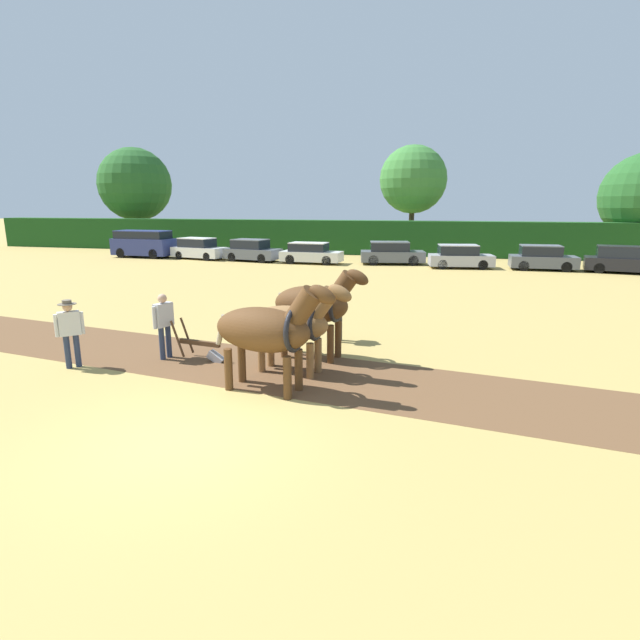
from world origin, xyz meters
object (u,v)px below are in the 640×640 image
farmer_beside_team (339,311)px  parked_car_center_right (392,253)px  parked_car_center (311,253)px  parked_car_far_right (542,258)px  draft_horse_lead_left (267,329)px  farmer_onlooker_left (70,328)px  parked_car_right (460,257)px  parked_car_end_right (623,260)px  draft_horse_lead_right (294,323)px  draft_horse_trail_left (315,305)px  parked_car_center_left (252,251)px  tree_left (413,180)px  farmer_at_plow (164,321)px  tree_far_left (135,184)px  parked_van (143,244)px  parked_car_left (199,249)px  plow (204,348)px

farmer_beside_team → parked_car_center_right: bearing=100.1°
parked_car_center → parked_car_far_right: (14.80, 0.30, 0.03)m
parked_car_center_right → draft_horse_lead_left: bearing=-101.0°
farmer_onlooker_left → parked_car_right: farmer_onlooker_left is taller
parked_car_right → parked_car_end_right: (9.30, -0.00, 0.05)m
parked_car_center_right → farmer_beside_team: bearing=-99.1°
draft_horse_lead_right → draft_horse_trail_left: size_ratio=1.00×
draft_horse_lead_right → parked_car_center_left: size_ratio=0.65×
tree_left → farmer_at_plow: tree_left is taller
farmer_onlooker_left → parked_car_center_left: 23.99m
parked_car_right → parked_car_center: bearing=171.1°
tree_far_left → parked_car_center_left: size_ratio=2.25×
tree_far_left → parked_van: tree_far_left is taller
parked_car_center_left → parked_car_center: bearing=4.2°
farmer_at_plow → farmer_beside_team: size_ratio=1.09×
parked_car_left → parked_car_center: bearing=6.2°
parked_car_far_right → parked_car_end_right: size_ratio=0.88×
draft_horse_lead_left → parked_van: bearing=136.2°
draft_horse_trail_left → parked_car_center: bearing=113.7°
parked_van → parked_car_right: parked_van is taller
parked_car_left → farmer_at_plow: bearing=-53.2°
parked_car_left → parked_car_center_right: size_ratio=0.96×
farmer_beside_team → farmer_onlooker_left: farmer_onlooker_left is taller
tree_far_left → farmer_at_plow: 40.73m
draft_horse_lead_left → parked_car_right: bearing=87.4°
draft_horse_trail_left → farmer_onlooker_left: 6.10m
parked_car_right → parked_van: bearing=169.3°
tree_far_left → parked_car_far_right: bearing=-17.1°
parked_car_left → parked_car_end_right: (28.02, -0.73, 0.01)m
tree_left → parked_car_center: bearing=-119.4°
plow → parked_van: size_ratio=0.32×
tree_far_left → parked_car_center_right: (26.45, -10.28, -5.13)m
tree_far_left → parked_car_left: (12.19, -10.59, -5.13)m
parked_car_far_right → parked_car_center_left: bearing=179.3°
farmer_onlooker_left → parked_car_center_left: size_ratio=0.41×
draft_horse_trail_left → farmer_beside_team: size_ratio=1.71×
parked_car_center_left → parked_car_end_right: bearing=8.4°
plow → parked_car_far_right: 24.91m
tree_far_left → tree_left: (26.97, -0.78, 0.10)m
tree_far_left → parked_car_right: tree_far_left is taller
parked_car_far_right → farmer_at_plow: bearing=-120.2°
draft_horse_lead_right → farmer_beside_team: (0.42, 3.04, -0.32)m
tree_left → farmer_onlooker_left: (-5.64, -33.64, -4.97)m
draft_horse_lead_right → parked_car_right: 22.46m
draft_horse_trail_left → plow: bearing=-153.3°
tree_far_left → parked_car_end_right: (40.21, -11.33, -5.11)m
parked_car_far_right → parked_car_end_right: parked_car_end_right is taller
parked_car_center_right → parked_car_end_right: parked_car_end_right is taller
parked_car_center → parked_car_end_right: size_ratio=0.96×
parked_car_right → parked_car_end_right: parked_car_end_right is taller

